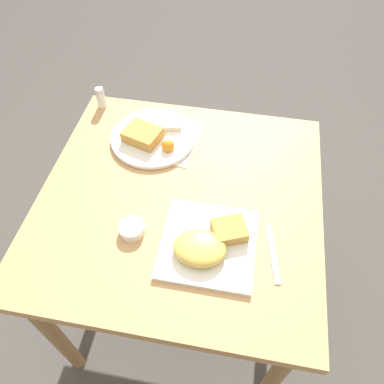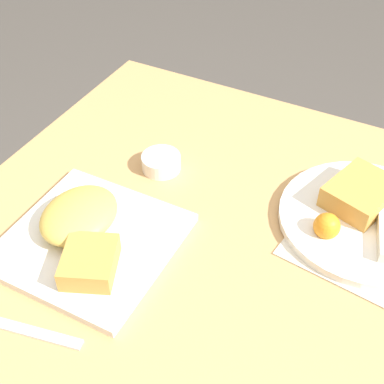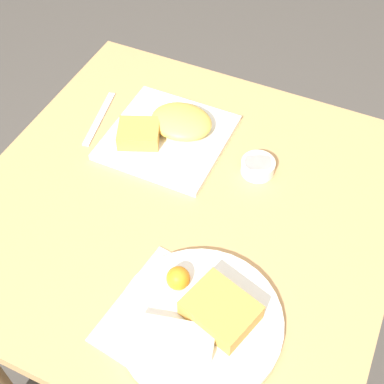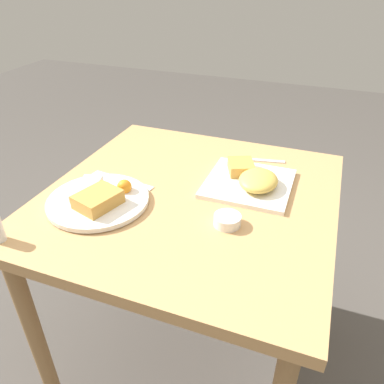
{
  "view_description": "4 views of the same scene",
  "coord_description": "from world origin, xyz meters",
  "px_view_note": "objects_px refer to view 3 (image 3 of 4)",
  "views": [
    {
      "loc": [
        0.16,
        -0.69,
        1.67
      ],
      "look_at": [
        0.04,
        -0.0,
        0.79
      ],
      "focal_mm": 35.0,
      "sensor_mm": 36.0,
      "label": 1
    },
    {
      "loc": [
        0.56,
        0.26,
        1.41
      ],
      "look_at": [
        -0.02,
        -0.04,
        0.81
      ],
      "focal_mm": 50.0,
      "sensor_mm": 36.0,
      "label": 2
    },
    {
      "loc": [
        -0.3,
        0.61,
        1.63
      ],
      "look_at": [
        -0.02,
        -0.0,
        0.8
      ],
      "focal_mm": 50.0,
      "sensor_mm": 36.0,
      "label": 3
    },
    {
      "loc": [
        -0.9,
        -0.35,
        1.36
      ],
      "look_at": [
        -0.02,
        -0.01,
        0.77
      ],
      "focal_mm": 35.0,
      "sensor_mm": 36.0,
      "label": 4
    }
  ],
  "objects_px": {
    "plate_oval_far": "(202,318)",
    "butter_knife": "(99,118)",
    "plate_square_near": "(169,131)",
    "sauce_ramekin": "(258,166)"
  },
  "relations": [
    {
      "from": "plate_oval_far",
      "to": "sauce_ramekin",
      "type": "relative_size",
      "value": 3.99
    },
    {
      "from": "plate_square_near",
      "to": "plate_oval_far",
      "type": "distance_m",
      "value": 0.47
    },
    {
      "from": "plate_square_near",
      "to": "plate_oval_far",
      "type": "relative_size",
      "value": 0.89
    },
    {
      "from": "plate_square_near",
      "to": "butter_knife",
      "type": "xyz_separation_m",
      "value": [
        0.18,
        0.01,
        -0.02
      ]
    },
    {
      "from": "plate_square_near",
      "to": "sauce_ramekin",
      "type": "bearing_deg",
      "value": 176.6
    },
    {
      "from": "butter_knife",
      "to": "plate_square_near",
      "type": "bearing_deg",
      "value": 83.46
    },
    {
      "from": "plate_square_near",
      "to": "sauce_ramekin",
      "type": "height_order",
      "value": "plate_square_near"
    },
    {
      "from": "plate_oval_far",
      "to": "butter_knife",
      "type": "xyz_separation_m",
      "value": [
        0.44,
        -0.38,
        -0.02
      ]
    },
    {
      "from": "sauce_ramekin",
      "to": "butter_knife",
      "type": "xyz_separation_m",
      "value": [
        0.4,
        0.0,
        -0.01
      ]
    },
    {
      "from": "plate_square_near",
      "to": "butter_knife",
      "type": "distance_m",
      "value": 0.18
    }
  ]
}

